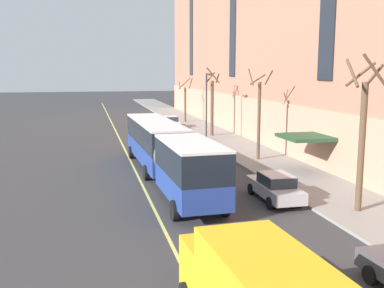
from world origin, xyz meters
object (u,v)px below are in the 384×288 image
parked_car_silver_1 (275,187)px  street_tree_near_corner (362,134)px  street_tree_far_uptown (212,103)px  street_tree_far_downtown (185,100)px  street_lamp (207,99)px  street_tree_mid_block (259,115)px  city_bus (165,149)px  parked_car_white_0 (171,122)px

parked_car_silver_1 → street_tree_near_corner: size_ratio=0.60×
street_tree_far_uptown → street_tree_far_downtown: (0.03, 13.75, -0.62)m
parked_car_silver_1 → street_tree_near_corner: bearing=-43.5°
street_tree_near_corner → street_tree_far_uptown: 27.33m
parked_car_silver_1 → street_lamp: street_lamp is taller
street_tree_far_downtown → street_tree_mid_block: bearing=-90.0°
street_tree_mid_block → street_tree_far_downtown: bearing=90.0°
parked_car_silver_1 → street_lamp: 21.46m
city_bus → parked_car_silver_1: 8.16m
street_tree_mid_block → street_lamp: (-1.44, 10.42, 0.61)m
parked_car_silver_1 → parked_car_white_0: bearing=89.8°
street_tree_far_downtown → parked_car_white_0: bearing=-118.8°
city_bus → street_lamp: (6.80, 14.81, 2.26)m
parked_car_white_0 → street_lamp: 11.95m
street_lamp → street_tree_far_downtown: bearing=85.1°
street_tree_near_corner → street_tree_far_downtown: (0.03, 41.08, -0.94)m
parked_car_silver_1 → street_tree_far_downtown: bearing=85.2°
street_tree_far_uptown → street_tree_near_corner: bearing=-90.0°
street_tree_near_corner → street_lamp: street_tree_near_corner is taller
street_tree_mid_block → street_tree_far_uptown: 13.63m
parked_car_silver_1 → street_tree_mid_block: bearing=73.3°
city_bus → street_lamp: bearing=65.3°
street_tree_far_uptown → street_lamp: street_tree_far_uptown is taller
street_tree_near_corner → street_tree_far_uptown: street_tree_near_corner is taller
street_tree_mid_block → street_lamp: street_tree_mid_block is taller
street_tree_near_corner → parked_car_white_0: bearing=95.0°
street_tree_far_downtown → street_lamp: (-1.45, -16.96, 1.21)m
city_bus → street_tree_mid_block: (8.24, 4.39, 1.65)m
parked_car_white_0 → street_tree_far_uptown: 9.13m
parked_car_white_0 → street_tree_far_downtown: 6.86m
parked_car_silver_1 → street_tree_near_corner: (3.19, -3.02, 3.25)m
city_bus → street_tree_near_corner: 12.58m
city_bus → street_tree_far_uptown: 19.88m
parked_car_white_0 → street_tree_far_downtown: size_ratio=0.79×
parked_car_silver_1 → street_tree_near_corner: street_tree_near_corner is taller
street_tree_mid_block → street_tree_far_uptown: size_ratio=0.97×
city_bus → parked_car_white_0: 26.64m
street_tree_near_corner → street_tree_mid_block: (0.01, 13.70, -0.34)m
street_tree_near_corner → parked_car_silver_1: bearing=136.5°
street_tree_far_downtown → parked_car_silver_1: bearing=-94.8°
city_bus → street_tree_near_corner: size_ratio=2.50×
city_bus → parked_car_silver_1: (5.04, -6.29, -1.26)m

